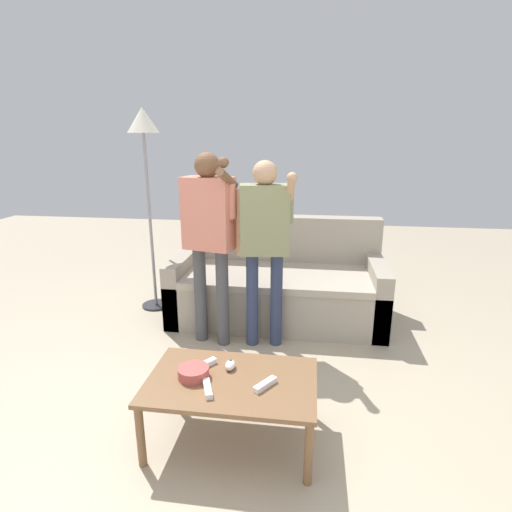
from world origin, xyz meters
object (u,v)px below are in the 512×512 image
couch (278,285)px  game_remote_wand_spare (208,388)px  coffee_table (232,387)px  floor_lamp (144,142)px  game_remote_nunchuk (230,365)px  player_center (265,234)px  game_remote_wand_far (265,384)px  snack_bowl (194,372)px  game_remote_wand_near (204,365)px  player_left (209,228)px

couch → game_remote_wand_spare: 1.85m
coffee_table → floor_lamp: (-1.13, 1.75, 1.26)m
game_remote_nunchuk → player_center: 1.15m
couch → game_remote_wand_far: bearing=-87.3°
player_center → game_remote_wand_far: size_ratio=10.04×
game_remote_wand_spare → floor_lamp: bearing=118.9°
floor_lamp → game_remote_nunchuk: bearing=-56.1°
snack_bowl → game_remote_wand_far: size_ratio=1.15×
game_remote_wand_near → player_center: bearing=77.7°
player_center → game_remote_wand_spare: bearing=-96.8°
couch → game_remote_wand_near: bearing=-99.9°
couch → player_left: player_left is taller
coffee_table → game_remote_nunchuk: bearing=105.2°
coffee_table → game_remote_wand_far: size_ratio=6.21×
game_remote_nunchuk → game_remote_wand_far: game_remote_nunchuk is taller
floor_lamp → game_remote_wand_far: size_ratio=12.87×
floor_lamp → player_left: 1.17m
coffee_table → snack_bowl: 0.22m
player_left → game_remote_wand_far: bearing=-63.4°
player_left → game_remote_wand_spare: (0.28, -1.22, -0.57)m
game_remote_nunchuk → game_remote_wand_near: game_remote_nunchuk is taller
player_left → game_remote_wand_near: bearing=-78.3°
coffee_table → game_remote_wand_near: 0.21m
coffee_table → player_center: player_center is taller
coffee_table → snack_bowl: snack_bowl is taller
game_remote_wand_near → game_remote_wand_spare: 0.23m
game_remote_wand_spare → game_remote_wand_near: bearing=108.9°
floor_lamp → player_left: (0.74, -0.64, -0.63)m
couch → player_center: bearing=-95.7°
player_center → game_remote_nunchuk: bearing=-94.1°
game_remote_wand_near → game_remote_wand_spare: (0.07, -0.22, 0.00)m
floor_lamp → game_remote_wand_far: (1.32, -1.79, -1.20)m
player_center → couch: bearing=84.3°
player_center → game_remote_wand_near: (-0.22, -1.02, -0.54)m
snack_bowl → couch: bearing=79.7°
couch → coffee_table: (-0.10, -1.72, 0.04)m
couch → snack_bowl: bearing=-100.3°
coffee_table → floor_lamp: bearing=122.9°
player_left → game_remote_nunchuk: bearing=-70.3°
game_remote_wand_spare → player_left: bearing=103.1°
game_remote_wand_near → floor_lamp: bearing=120.1°
coffee_table → game_remote_nunchuk: (-0.03, 0.10, 0.07)m
snack_bowl → floor_lamp: floor_lamp is taller
snack_bowl → game_remote_wand_near: size_ratio=1.14×
game_remote_nunchuk → coffee_table: bearing=-74.8°
game_remote_wand_near → snack_bowl: bearing=-106.4°
game_remote_nunchuk → game_remote_wand_far: size_ratio=0.59×
floor_lamp → couch: bearing=-1.3°
game_remote_wand_near → game_remote_wand_spare: bearing=-71.1°
snack_bowl → player_center: bearing=77.3°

